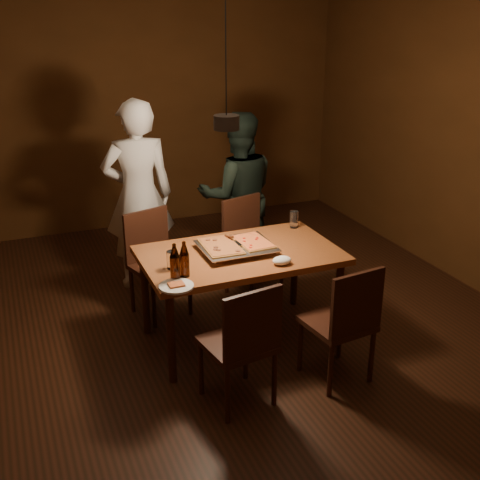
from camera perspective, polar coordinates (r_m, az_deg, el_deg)
name	(u,v)px	position (r m, az deg, el deg)	size (l,w,h in m)	color
room_shell	(227,172)	(4.31, -1.26, 6.50)	(6.00, 6.00, 6.00)	#33170E
dining_table	(240,261)	(4.61, 0.00, -2.01)	(1.50, 0.90, 0.75)	#9A5127
chair_far_left	(154,253)	(5.17, -8.19, -1.24)	(0.52, 0.52, 0.49)	#38190F
chair_far_right	(248,237)	(5.46, 0.80, 0.26)	(0.52, 0.52, 0.49)	#38190F
chair_near_left	(244,336)	(3.89, 0.37, -9.07)	(0.48, 0.48, 0.49)	#38190F
chair_near_right	(346,315)	(4.19, 10.00, -7.01)	(0.47, 0.47, 0.49)	#38190F
pizza_tray	(236,248)	(4.59, -0.35, -0.80)	(0.55, 0.45, 0.05)	silver
pizza_meat	(221,246)	(4.55, -1.82, -0.57)	(0.26, 0.41, 0.02)	maroon
pizza_cheese	(253,241)	(4.63, 1.21, -0.14)	(0.23, 0.37, 0.02)	gold
spatula	(237,243)	(4.58, -0.28, -0.30)	(0.09, 0.24, 0.04)	silver
beer_bottle_a	(175,262)	(4.11, -6.20, -2.07)	(0.07, 0.07, 0.26)	black
beer_bottle_b	(184,259)	(4.15, -5.30, -1.82)	(0.07, 0.07, 0.26)	black
water_glass_left	(172,260)	(4.31, -6.42, -1.89)	(0.08, 0.08, 0.13)	silver
water_glass_right	(294,219)	(5.08, 5.14, 1.96)	(0.07, 0.07, 0.14)	silver
plate_slice	(176,286)	(4.05, -6.06, -4.36)	(0.23, 0.23, 0.03)	white
napkin	(282,260)	(4.37, 3.99, -1.94)	(0.14, 0.11, 0.06)	white
diner_white	(138,196)	(5.58, -9.61, 4.18)	(0.64, 0.42, 1.76)	silver
diner_dark	(238,195)	(5.79, -0.20, 4.27)	(0.78, 0.60, 1.60)	black
pendant_lamp	(226,121)	(4.23, -1.30, 11.22)	(0.18, 0.18, 1.10)	black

